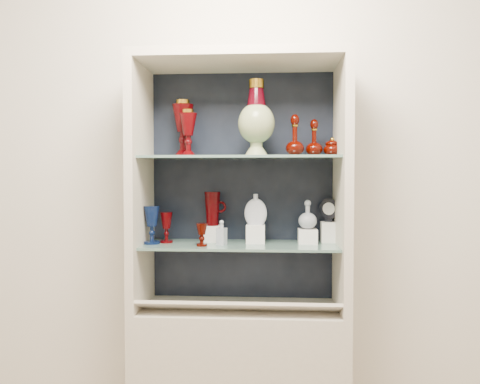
# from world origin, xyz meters

# --- Properties ---
(wall_back) EXTENTS (3.50, 0.02, 2.80)m
(wall_back) POSITION_xyz_m (0.00, 1.75, 1.40)
(wall_back) COLOR silver
(wall_back) RESTS_ON ground
(cabinet_base) EXTENTS (1.00, 0.40, 0.75)m
(cabinet_base) POSITION_xyz_m (0.00, 1.53, 0.38)
(cabinet_base) COLOR beige
(cabinet_base) RESTS_ON ground
(cabinet_back_panel) EXTENTS (0.98, 0.02, 1.15)m
(cabinet_back_panel) POSITION_xyz_m (0.00, 1.72, 1.32)
(cabinet_back_panel) COLOR black
(cabinet_back_panel) RESTS_ON cabinet_base
(cabinet_side_left) EXTENTS (0.04, 0.40, 1.15)m
(cabinet_side_left) POSITION_xyz_m (-0.48, 1.53, 1.32)
(cabinet_side_left) COLOR beige
(cabinet_side_left) RESTS_ON cabinet_base
(cabinet_side_right) EXTENTS (0.04, 0.40, 1.15)m
(cabinet_side_right) POSITION_xyz_m (0.48, 1.53, 1.32)
(cabinet_side_right) COLOR beige
(cabinet_side_right) RESTS_ON cabinet_base
(cabinet_top_cap) EXTENTS (1.00, 0.40, 0.04)m
(cabinet_top_cap) POSITION_xyz_m (0.00, 1.53, 1.92)
(cabinet_top_cap) COLOR beige
(cabinet_top_cap) RESTS_ON cabinet_side_left
(shelf_lower) EXTENTS (0.92, 0.34, 0.01)m
(shelf_lower) POSITION_xyz_m (0.00, 1.55, 1.04)
(shelf_lower) COLOR slate
(shelf_lower) RESTS_ON cabinet_side_left
(shelf_upper) EXTENTS (0.92, 0.34, 0.01)m
(shelf_upper) POSITION_xyz_m (0.00, 1.55, 1.46)
(shelf_upper) COLOR slate
(shelf_upper) RESTS_ON cabinet_side_left
(label_ledge) EXTENTS (0.92, 0.17, 0.09)m
(label_ledge) POSITION_xyz_m (0.00, 1.42, 0.78)
(label_ledge) COLOR beige
(label_ledge) RESTS_ON cabinet_base
(label_card_0) EXTENTS (0.10, 0.06, 0.03)m
(label_card_0) POSITION_xyz_m (-0.23, 1.42, 0.80)
(label_card_0) COLOR white
(label_card_0) RESTS_ON label_ledge
(label_card_1) EXTENTS (0.10, 0.06, 0.03)m
(label_card_1) POSITION_xyz_m (0.06, 1.42, 0.80)
(label_card_1) COLOR white
(label_card_1) RESTS_ON label_ledge
(label_card_2) EXTENTS (0.10, 0.06, 0.03)m
(label_card_2) POSITION_xyz_m (0.29, 1.42, 0.80)
(label_card_2) COLOR white
(label_card_2) RESTS_ON label_ledge
(label_card_3) EXTENTS (0.10, 0.06, 0.03)m
(label_card_3) POSITION_xyz_m (0.13, 1.42, 0.80)
(label_card_3) COLOR white
(label_card_3) RESTS_ON label_ledge
(pedestal_lamp_left) EXTENTS (0.09, 0.09, 0.22)m
(pedestal_lamp_left) POSITION_xyz_m (-0.24, 1.51, 1.58)
(pedestal_lamp_left) COLOR #420204
(pedestal_lamp_left) RESTS_ON shelf_upper
(pedestal_lamp_right) EXTENTS (0.14, 0.14, 0.28)m
(pedestal_lamp_right) POSITION_xyz_m (-0.29, 1.60, 1.61)
(pedestal_lamp_right) COLOR #420204
(pedestal_lamp_right) RESTS_ON shelf_upper
(enamel_urn) EXTENTS (0.22, 0.22, 0.35)m
(enamel_urn) POSITION_xyz_m (0.08, 1.50, 1.65)
(enamel_urn) COLOR #11421C
(enamel_urn) RESTS_ON shelf_upper
(ruby_decanter_a) EXTENTS (0.10, 0.10, 0.22)m
(ruby_decanter_a) POSITION_xyz_m (0.26, 1.54, 1.58)
(ruby_decanter_a) COLOR #3A0600
(ruby_decanter_a) RESTS_ON shelf_upper
(ruby_decanter_b) EXTENTS (0.11, 0.11, 0.19)m
(ruby_decanter_b) POSITION_xyz_m (0.35, 1.59, 1.56)
(ruby_decanter_b) COLOR #3A0600
(ruby_decanter_b) RESTS_ON shelf_upper
(lidded_bowl) EXTENTS (0.11, 0.11, 0.09)m
(lidded_bowl) POSITION_xyz_m (0.44, 1.59, 1.52)
(lidded_bowl) COLOR #3A0600
(lidded_bowl) RESTS_ON shelf_upper
(cobalt_goblet) EXTENTS (0.10, 0.10, 0.18)m
(cobalt_goblet) POSITION_xyz_m (-0.42, 1.52, 1.14)
(cobalt_goblet) COLOR #09163D
(cobalt_goblet) RESTS_ON shelf_lower
(ruby_goblet_tall) EXTENTS (0.06, 0.06, 0.15)m
(ruby_goblet_tall) POSITION_xyz_m (-0.36, 1.56, 1.12)
(ruby_goblet_tall) COLOR #420204
(ruby_goblet_tall) RESTS_ON shelf_lower
(ruby_goblet_small) EXTENTS (0.07, 0.07, 0.11)m
(ruby_goblet_small) POSITION_xyz_m (-0.17, 1.46, 1.10)
(ruby_goblet_small) COLOR #3A0600
(ruby_goblet_small) RESTS_ON shelf_lower
(riser_ruby_pitcher) EXTENTS (0.10, 0.10, 0.08)m
(riser_ruby_pitcher) POSITION_xyz_m (-0.14, 1.62, 1.09)
(riser_ruby_pitcher) COLOR silver
(riser_ruby_pitcher) RESTS_ON shelf_lower
(ruby_pitcher) EXTENTS (0.14, 0.10, 0.17)m
(ruby_pitcher) POSITION_xyz_m (-0.14, 1.62, 1.21)
(ruby_pitcher) COLOR #420204
(ruby_pitcher) RESTS_ON riser_ruby_pitcher
(clear_square_bottle) EXTENTS (0.05, 0.05, 0.12)m
(clear_square_bottle) POSITION_xyz_m (-0.09, 1.51, 1.11)
(clear_square_bottle) COLOR #9199A6
(clear_square_bottle) RESTS_ON shelf_lower
(riser_flat_flask) EXTENTS (0.09, 0.09, 0.09)m
(riser_flat_flask) POSITION_xyz_m (0.07, 1.58, 1.09)
(riser_flat_flask) COLOR silver
(riser_flat_flask) RESTS_ON shelf_lower
(flat_flask) EXTENTS (0.11, 0.06, 0.15)m
(flat_flask) POSITION_xyz_m (0.07, 1.58, 1.22)
(flat_flask) COLOR silver
(flat_flask) RESTS_ON riser_flat_flask
(riser_clear_round_decanter) EXTENTS (0.09, 0.09, 0.07)m
(riser_clear_round_decanter) POSITION_xyz_m (0.32, 1.58, 1.08)
(riser_clear_round_decanter) COLOR silver
(riser_clear_round_decanter) RESTS_ON shelf_lower
(clear_round_decanter) EXTENTS (0.10, 0.10, 0.13)m
(clear_round_decanter) POSITION_xyz_m (0.32, 1.58, 1.19)
(clear_round_decanter) COLOR #9199A6
(clear_round_decanter) RESTS_ON riser_clear_round_decanter
(riser_cameo_medallion) EXTENTS (0.08, 0.08, 0.10)m
(riser_cameo_medallion) POSITION_xyz_m (0.43, 1.64, 1.10)
(riser_cameo_medallion) COLOR silver
(riser_cameo_medallion) RESTS_ON shelf_lower
(cameo_medallion) EXTENTS (0.11, 0.08, 0.12)m
(cameo_medallion) POSITION_xyz_m (0.43, 1.64, 1.21)
(cameo_medallion) COLOR black
(cameo_medallion) RESTS_ON riser_cameo_medallion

